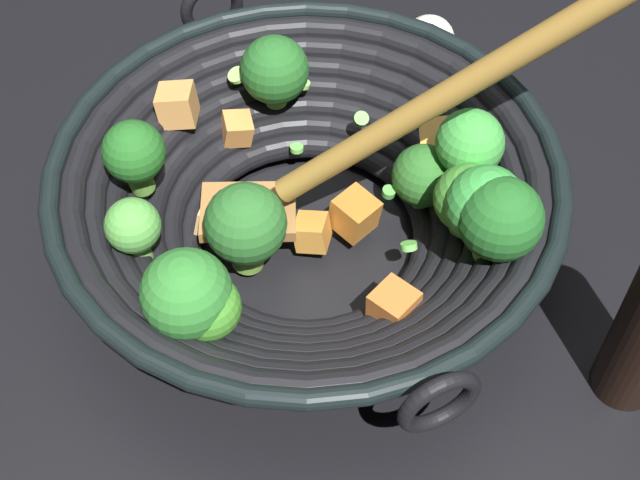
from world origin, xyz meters
name	(u,v)px	position (x,y,z in m)	size (l,w,h in m)	color
ground_plane	(308,248)	(0.00, 0.00, 0.00)	(4.00, 4.00, 0.00)	black
wok	(310,198)	(0.00, 0.00, 0.06)	(0.37, 0.39, 0.25)	black
garlic_bulb	(429,41)	(0.23, 0.07, 0.02)	(0.05, 0.05, 0.05)	silver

